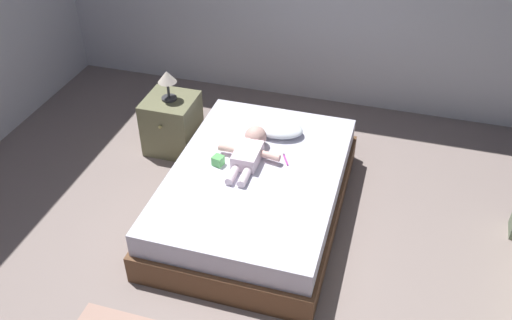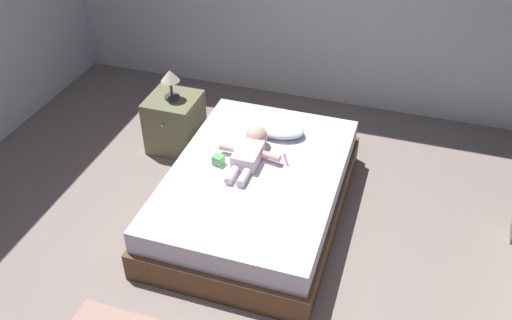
{
  "view_description": "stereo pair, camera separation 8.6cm",
  "coord_description": "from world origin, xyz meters",
  "px_view_note": "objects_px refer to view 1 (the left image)",
  "views": [
    {
      "loc": [
        0.64,
        -2.15,
        3.04
      ],
      "look_at": [
        -0.29,
        1.03,
        0.53
      ],
      "focal_mm": 38.45,
      "sensor_mm": 36.0,
      "label": 1
    },
    {
      "loc": [
        0.73,
        -2.13,
        3.04
      ],
      "look_at": [
        -0.29,
        1.03,
        0.53
      ],
      "focal_mm": 38.45,
      "sensor_mm": 36.0,
      "label": 2
    }
  ],
  "objects_px": {
    "bed": "(256,192)",
    "pillow": "(277,128)",
    "baby": "(250,150)",
    "lamp": "(167,79)",
    "nightstand": "(172,124)",
    "toothbrush": "(285,159)",
    "toy_block": "(218,161)"
  },
  "relations": [
    {
      "from": "baby",
      "to": "toothbrush",
      "type": "distance_m",
      "value": 0.29
    },
    {
      "from": "bed",
      "to": "baby",
      "type": "bearing_deg",
      "value": 121.62
    },
    {
      "from": "bed",
      "to": "baby",
      "type": "height_order",
      "value": "baby"
    },
    {
      "from": "pillow",
      "to": "toy_block",
      "type": "height_order",
      "value": "pillow"
    },
    {
      "from": "pillow",
      "to": "nightstand",
      "type": "distance_m",
      "value": 1.06
    },
    {
      "from": "pillow",
      "to": "nightstand",
      "type": "height_order",
      "value": "pillow"
    },
    {
      "from": "bed",
      "to": "toy_block",
      "type": "bearing_deg",
      "value": -177.71
    },
    {
      "from": "toothbrush",
      "to": "nightstand",
      "type": "bearing_deg",
      "value": 158.92
    },
    {
      "from": "toothbrush",
      "to": "toy_block",
      "type": "height_order",
      "value": "toy_block"
    },
    {
      "from": "toothbrush",
      "to": "lamp",
      "type": "xyz_separation_m",
      "value": [
        -1.18,
        0.46,
        0.28
      ]
    },
    {
      "from": "nightstand",
      "to": "lamp",
      "type": "distance_m",
      "value": 0.46
    },
    {
      "from": "baby",
      "to": "lamp",
      "type": "relative_size",
      "value": 2.3
    },
    {
      "from": "bed",
      "to": "lamp",
      "type": "relative_size",
      "value": 6.92
    },
    {
      "from": "nightstand",
      "to": "toy_block",
      "type": "relative_size",
      "value": 5.54
    },
    {
      "from": "bed",
      "to": "toy_block",
      "type": "xyz_separation_m",
      "value": [
        -0.3,
        -0.01,
        0.26
      ]
    },
    {
      "from": "pillow",
      "to": "bed",
      "type": "bearing_deg",
      "value": -92.74
    },
    {
      "from": "toothbrush",
      "to": "lamp",
      "type": "relative_size",
      "value": 0.52
    },
    {
      "from": "bed",
      "to": "baby",
      "type": "xyz_separation_m",
      "value": [
        -0.1,
        0.16,
        0.29
      ]
    },
    {
      "from": "toothbrush",
      "to": "lamp",
      "type": "bearing_deg",
      "value": 158.91
    },
    {
      "from": "lamp",
      "to": "baby",
      "type": "bearing_deg",
      "value": -28.96
    },
    {
      "from": "bed",
      "to": "pillow",
      "type": "height_order",
      "value": "pillow"
    },
    {
      "from": "pillow",
      "to": "toy_block",
      "type": "distance_m",
      "value": 0.64
    },
    {
      "from": "bed",
      "to": "lamp",
      "type": "bearing_deg",
      "value": 146.75
    },
    {
      "from": "nightstand",
      "to": "toothbrush",
      "type": "bearing_deg",
      "value": -21.08
    },
    {
      "from": "baby",
      "to": "lamp",
      "type": "distance_m",
      "value": 1.06
    },
    {
      "from": "bed",
      "to": "nightstand",
      "type": "height_order",
      "value": "nightstand"
    },
    {
      "from": "bed",
      "to": "nightstand",
      "type": "distance_m",
      "value": 1.2
    },
    {
      "from": "baby",
      "to": "toy_block",
      "type": "bearing_deg",
      "value": -141.23
    },
    {
      "from": "baby",
      "to": "lamp",
      "type": "height_order",
      "value": "lamp"
    },
    {
      "from": "bed",
      "to": "pillow",
      "type": "bearing_deg",
      "value": 87.26
    },
    {
      "from": "baby",
      "to": "nightstand",
      "type": "relative_size",
      "value": 1.23
    },
    {
      "from": "baby",
      "to": "toothbrush",
      "type": "height_order",
      "value": "baby"
    }
  ]
}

